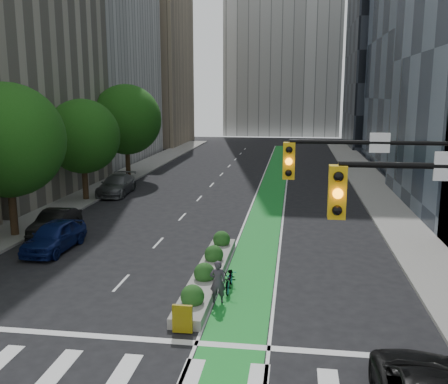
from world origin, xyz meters
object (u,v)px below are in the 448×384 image
(parked_car_left_near, at_px, (54,236))
(median_planter, at_px, (209,271))
(parked_car_left_mid, at_px, (55,223))
(bicycle, at_px, (230,278))
(parked_car_left_far, at_px, (117,185))
(cyclist, at_px, (218,282))

(parked_car_left_near, bearing_deg, median_planter, -16.87)
(median_planter, height_order, parked_car_left_mid, parked_car_left_mid)
(bicycle, distance_m, parked_car_left_near, 10.60)
(median_planter, relative_size, bicycle, 5.41)
(parked_car_left_mid, relative_size, parked_car_left_far, 0.81)
(bicycle, xyz_separation_m, cyclist, (-0.29, -1.39, 0.37))
(parked_car_left_near, height_order, parked_car_left_far, parked_car_left_far)
(cyclist, bearing_deg, parked_car_left_far, -66.27)
(median_planter, distance_m, cyclist, 2.67)
(median_planter, xyz_separation_m, parked_car_left_far, (-10.70, 17.64, 0.42))
(cyclist, bearing_deg, bicycle, -107.92)
(cyclist, bearing_deg, median_planter, -78.22)
(median_planter, distance_m, parked_car_left_mid, 11.62)
(median_planter, distance_m, parked_car_left_near, 9.20)
(bicycle, distance_m, parked_car_left_mid, 13.12)
(median_planter, bearing_deg, bicycle, -45.13)
(parked_car_left_near, bearing_deg, bicycle, -20.64)
(cyclist, distance_m, parked_car_left_mid, 13.66)
(bicycle, height_order, parked_car_left_mid, parked_car_left_mid)
(bicycle, bearing_deg, parked_car_left_near, 156.85)
(parked_car_left_mid, bearing_deg, median_planter, -31.13)
(bicycle, height_order, parked_car_left_far, parked_car_left_far)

